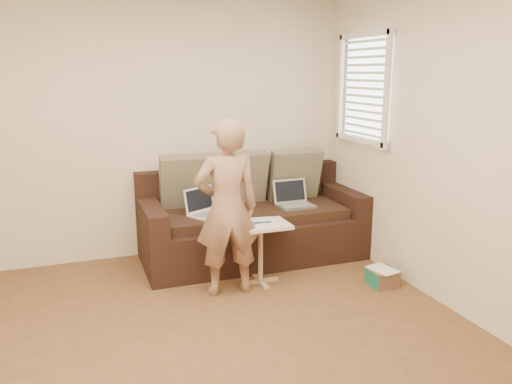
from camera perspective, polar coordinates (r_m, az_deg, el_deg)
floor at (r=3.52m, az=-4.67°, el=-18.63°), size 4.50×4.50×0.00m
wall_back at (r=5.23m, az=-11.60°, el=6.89°), size 4.00×0.00×4.00m
wall_right at (r=4.04m, az=23.52°, el=4.24°), size 0.00×4.50×4.50m
window_blinds at (r=5.16m, az=11.92°, el=11.25°), size 0.12×0.88×1.08m
sofa at (r=5.16m, az=-0.39°, el=-2.85°), size 2.20×0.95×0.85m
pillow_left at (r=5.14m, az=-7.64°, el=1.17°), size 0.55×0.29×0.57m
pillow_mid at (r=5.27m, az=-1.77°, el=1.58°), size 0.55×0.27×0.57m
pillow_right at (r=5.46m, az=4.33°, el=1.96°), size 0.55×0.28×0.57m
laptop_silver at (r=5.20m, az=4.51°, el=-1.66°), size 0.38×0.28×0.25m
laptop_white at (r=4.91m, az=-5.28°, el=-2.58°), size 0.44×0.40×0.26m
person at (r=4.26m, az=-3.25°, el=-1.78°), size 0.57×0.40×1.51m
side_table at (r=4.60m, az=0.50°, el=-6.85°), size 0.50×0.35×0.55m
drinking_glass at (r=4.53m, az=-1.73°, el=-2.69°), size 0.07×0.07×0.12m
scissors at (r=4.51m, az=0.63°, el=-3.44°), size 0.19×0.12×0.02m
paper_on_table at (r=4.56m, az=0.85°, el=-3.35°), size 0.25×0.33×0.00m
striped_box at (r=4.74m, az=13.91°, el=-9.19°), size 0.24×0.24×0.15m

